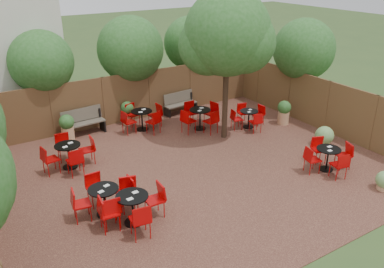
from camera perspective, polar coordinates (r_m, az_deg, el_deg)
ground at (r=12.88m, az=0.25°, el=-5.07°), size 80.00×80.00×0.00m
courtyard_paving at (r=12.87m, az=0.25°, el=-5.03°), size 12.00×10.00×0.02m
fence_back at (r=16.58m, az=-9.06°, el=5.09°), size 12.00×0.08×2.00m
fence_right at (r=16.22m, az=18.51°, el=3.72°), size 0.08×10.00×2.00m
overhang_foliage at (r=13.11m, az=-12.56°, el=7.96°), size 15.92×10.85×2.79m
courtyard_tree at (r=14.09m, az=5.02°, el=13.44°), size 3.02×2.97×5.34m
park_bench_left at (r=15.78m, az=-15.14°, el=1.74°), size 1.62×0.65×0.98m
park_bench_right at (r=17.36m, az=-1.74°, el=4.45°), size 1.51×0.61×0.91m
bistro_tables at (r=13.21m, az=-2.83°, el=-2.02°), size 8.52×7.66×0.93m
planters at (r=15.26m, az=-11.59°, el=1.50°), size 11.33×3.93×1.08m
low_shrubs at (r=14.14m, az=22.32°, el=-2.73°), size 1.54×3.60×0.72m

